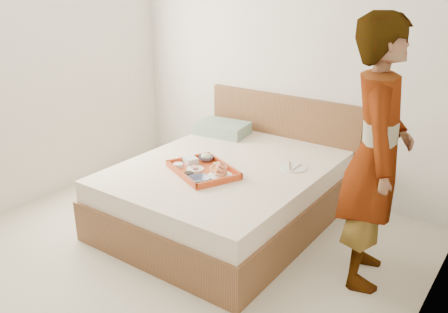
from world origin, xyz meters
name	(u,v)px	position (x,y,z in m)	size (l,w,h in m)	color
ground	(146,273)	(0.00, 0.00, 0.00)	(3.50, 4.00, 0.01)	beige
wall_back	(285,59)	(0.00, 2.00, 1.30)	(3.50, 0.01, 2.60)	silver
wall_right	(420,159)	(1.75, 0.00, 1.30)	(0.01, 4.00, 2.60)	silver
bed	(226,193)	(0.01, 1.00, 0.27)	(1.65, 2.00, 0.53)	brown
headboard	(281,141)	(0.01, 1.97, 0.47)	(1.65, 0.06, 0.95)	brown
pillow	(223,128)	(-0.50, 1.67, 0.59)	(0.50, 0.34, 0.12)	gray
tray	(203,170)	(-0.05, 0.75, 0.56)	(0.57, 0.42, 0.05)	#D14317
prawn_plate	(220,176)	(0.14, 0.74, 0.55)	(0.20, 0.20, 0.01)	white
navy_bowl_big	(199,180)	(0.06, 0.56, 0.57)	(0.16, 0.16, 0.04)	#1D1E50
sauce_dish	(189,175)	(-0.07, 0.60, 0.56)	(0.08, 0.08, 0.03)	black
meat_plate	(195,169)	(-0.12, 0.74, 0.55)	(0.14, 0.14, 0.01)	white
bread_plate	(218,168)	(0.03, 0.86, 0.55)	(0.14, 0.14, 0.01)	orange
salad_bowl	(206,158)	(-0.17, 0.95, 0.57)	(0.13, 0.13, 0.04)	#1D1E50
plastic_tub	(190,160)	(-0.24, 0.82, 0.57)	(0.12, 0.10, 0.05)	silver
cheese_round	(178,165)	(-0.27, 0.70, 0.56)	(0.08, 0.08, 0.03)	white
dinner_plate	(293,168)	(0.51, 1.27, 0.54)	(0.22, 0.22, 0.01)	white
person	(376,156)	(1.29, 0.91, 0.93)	(0.68, 0.44, 1.86)	silver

